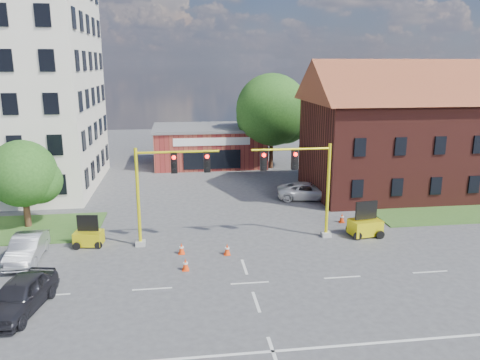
{
  "coord_description": "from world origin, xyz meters",
  "views": [
    {
      "loc": [
        -3.45,
        -22.0,
        11.08
      ],
      "look_at": [
        0.82,
        10.0,
        3.02
      ],
      "focal_mm": 35.0,
      "sensor_mm": 36.0,
      "label": 1
    }
  ],
  "objects": [
    {
      "name": "tree_nw_front",
      "position": [
        -13.77,
        10.58,
        3.67
      ],
      "size": [
        4.79,
        4.56,
        6.11
      ],
      "color": "#3A2215",
      "rests_on": "ground"
    },
    {
      "name": "lane_markings",
      "position": [
        0.0,
        -3.0,
        0.01
      ],
      "size": [
        60.0,
        36.0,
        0.01
      ],
      "primitive_type": null,
      "color": "silver",
      "rests_on": "ground"
    },
    {
      "name": "pickup_white",
      "position": [
        7.14,
        14.68,
        0.7
      ],
      "size": [
        5.31,
        2.99,
        1.4
      ],
      "primitive_type": "imported",
      "rotation": [
        0.0,
        0.0,
        1.43
      ],
      "color": "silver",
      "rests_on": "ground"
    },
    {
      "name": "grass_verge_ne",
      "position": [
        18.0,
        9.0,
        0.04
      ],
      "size": [
        14.0,
        4.0,
        0.08
      ],
      "primitive_type": "cube",
      "color": "#305520",
      "rests_on": "ground"
    },
    {
      "name": "trailer_east",
      "position": [
        8.6,
        5.81,
        0.7
      ],
      "size": [
        2.17,
        1.62,
        2.25
      ],
      "rotation": [
        0.0,
        0.0,
        0.16
      ],
      "color": "#FFEF15",
      "rests_on": "ground"
    },
    {
      "name": "townhouse_row",
      "position": [
        18.0,
        16.0,
        5.93
      ],
      "size": [
        21.0,
        11.0,
        11.5
      ],
      "color": "#461915",
      "rests_on": "ground"
    },
    {
      "name": "sedan_silver_front",
      "position": [
        -12.3,
        4.56,
        0.74
      ],
      "size": [
        1.7,
        4.54,
        1.48
      ],
      "primitive_type": "imported",
      "rotation": [
        0.0,
        0.0,
        0.03
      ],
      "color": "#A0A3A7",
      "rests_on": "ground"
    },
    {
      "name": "trailer_west",
      "position": [
        -9.18,
        6.4,
        0.6
      ],
      "size": [
        1.82,
        1.34,
        1.92
      ],
      "rotation": [
        0.0,
        0.0,
        -0.13
      ],
      "color": "#FFEF15",
      "rests_on": "ground"
    },
    {
      "name": "cone_d",
      "position": [
        8.0,
        8.56,
        0.34
      ],
      "size": [
        0.4,
        0.4,
        0.7
      ],
      "color": "#E83A0C",
      "rests_on": "ground"
    },
    {
      "name": "sedan_dark",
      "position": [
        -10.85,
        -1.4,
        0.8
      ],
      "size": [
        2.8,
        5.0,
        1.61
      ],
      "primitive_type": "imported",
      "rotation": [
        0.0,
        0.0,
        -0.2
      ],
      "color": "black",
      "rests_on": "ground"
    },
    {
      "name": "ground",
      "position": [
        0.0,
        0.0,
        0.0
      ],
      "size": [
        120.0,
        120.0,
        0.0
      ],
      "primitive_type": "plane",
      "color": "#404043",
      "rests_on": "ground"
    },
    {
      "name": "cone_c",
      "position": [
        -0.77,
        3.84,
        0.34
      ],
      "size": [
        0.4,
        0.4,
        0.7
      ],
      "color": "#E83A0C",
      "rests_on": "ground"
    },
    {
      "name": "cone_b",
      "position": [
        -3.47,
        4.34,
        0.34
      ],
      "size": [
        0.4,
        0.4,
        0.7
      ],
      "color": "#E83A0C",
      "rests_on": "ground"
    },
    {
      "name": "brick_shop",
      "position": [
        0.0,
        29.98,
        2.16
      ],
      "size": [
        12.4,
        8.4,
        4.3
      ],
      "color": "maroon",
      "rests_on": "ground"
    },
    {
      "name": "cone_a",
      "position": [
        -3.28,
        2.0,
        0.34
      ],
      "size": [
        0.4,
        0.4,
        0.7
      ],
      "color": "#E83A0C",
      "rests_on": "ground"
    },
    {
      "name": "tree_large",
      "position": [
        6.89,
        27.08,
        6.04
      ],
      "size": [
        8.04,
        7.66,
        10.13
      ],
      "color": "#3A2215",
      "rests_on": "ground"
    },
    {
      "name": "signal_mast_east",
      "position": [
        4.36,
        6.0,
        3.92
      ],
      "size": [
        5.3,
        0.6,
        6.2
      ],
      "color": "gray",
      "rests_on": "ground"
    },
    {
      "name": "signal_mast_west",
      "position": [
        -4.36,
        6.0,
        3.92
      ],
      "size": [
        5.3,
        0.6,
        6.2
      ],
      "color": "gray",
      "rests_on": "ground"
    }
  ]
}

